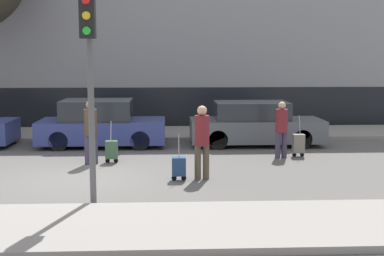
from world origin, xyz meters
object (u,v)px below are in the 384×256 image
at_px(trolley_center, 179,167).
at_px(pedestrian_right, 281,126).
at_px(pedestrian_center, 202,138).
at_px(traffic_light, 89,58).
at_px(parked_car_2, 255,125).
at_px(parked_bicycle, 235,122).
at_px(trolley_left, 112,150).
at_px(trolley_right, 299,144).
at_px(parked_car_1, 101,125).
at_px(pedestrian_left, 91,128).

xyz_separation_m(trolley_center, pedestrian_right, (2.95, 2.64, 0.57)).
relative_size(pedestrian_center, traffic_light, 0.43).
height_order(parked_car_2, pedestrian_right, pedestrian_right).
bearing_deg(parked_bicycle, pedestrian_right, -80.04).
height_order(trolley_left, trolley_right, trolley_right).
bearing_deg(pedestrian_center, traffic_light, -146.11).
distance_m(parked_car_1, trolley_left, 2.84).
xyz_separation_m(parked_car_2, trolley_right, (0.92, -2.08, -0.27)).
distance_m(trolley_left, parked_bicycle, 6.22).
height_order(pedestrian_right, parked_bicycle, pedestrian_right).
distance_m(parked_car_1, pedestrian_center, 5.63).
xyz_separation_m(trolley_left, pedestrian_center, (2.30, -2.05, 0.63)).
relative_size(trolley_left, pedestrian_center, 0.66).
distance_m(trolley_left, pedestrian_right, 4.77).
bearing_deg(trolley_center, trolley_right, 38.52).
bearing_deg(traffic_light, pedestrian_right, 45.64).
height_order(parked_car_1, traffic_light, traffic_light).
distance_m(parked_car_2, pedestrian_right, 2.27).
bearing_deg(trolley_left, pedestrian_right, 5.76).
bearing_deg(pedestrian_right, pedestrian_center, 31.89).
relative_size(pedestrian_left, trolley_right, 1.43).
distance_m(trolley_center, pedestrian_right, 4.00).
bearing_deg(pedestrian_right, parked_car_2, -94.70).
relative_size(pedestrian_left, trolley_left, 1.49).
bearing_deg(pedestrian_left, trolley_right, 168.93).
bearing_deg(parked_car_2, parked_bicycle, 100.12).
distance_m(parked_car_1, trolley_right, 6.24).
height_order(pedestrian_left, trolley_center, pedestrian_left).
relative_size(pedestrian_left, parked_bicycle, 0.96).
bearing_deg(pedestrian_right, parked_bicycle, -94.54).
distance_m(trolley_right, traffic_light, 7.53).
distance_m(trolley_left, trolley_right, 5.28).
distance_m(trolley_center, parked_bicycle, 7.30).
bearing_deg(trolley_right, trolley_center, -141.48).
height_order(pedestrian_left, pedestrian_right, pedestrian_left).
relative_size(parked_car_2, trolley_center, 3.89).
bearing_deg(parked_bicycle, pedestrian_left, -131.97).
distance_m(pedestrian_left, parked_bicycle, 6.71).
relative_size(parked_car_2, traffic_light, 1.06).
height_order(parked_car_1, parked_car_2, parked_car_1).
bearing_deg(traffic_light, parked_car_2, 58.55).
relative_size(pedestrian_center, pedestrian_right, 1.09).
bearing_deg(parked_car_1, pedestrian_left, -88.33).
bearing_deg(parked_car_1, trolley_right, -20.15).
relative_size(parked_car_1, trolley_center, 3.66).
relative_size(parked_car_2, pedestrian_left, 2.49).
relative_size(trolley_right, parked_bicycle, 0.67).
relative_size(parked_car_2, trolley_right, 3.56).
bearing_deg(parked_car_1, traffic_light, -84.53).
height_order(parked_car_2, trolley_right, parked_car_2).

